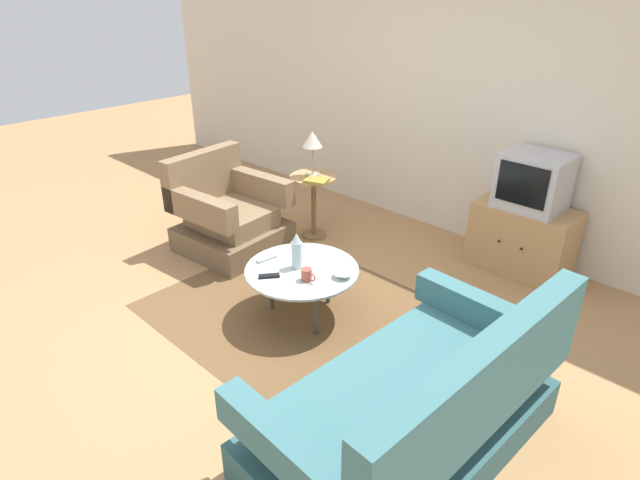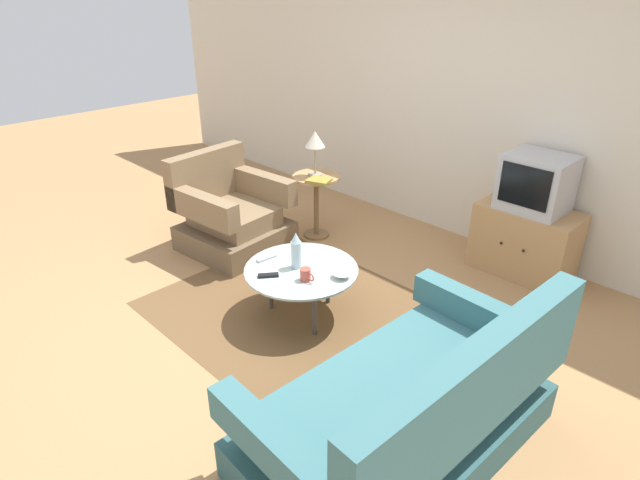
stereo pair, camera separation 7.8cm
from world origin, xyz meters
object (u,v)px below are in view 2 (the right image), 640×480
(side_table, at_px, (316,194))
(table_lamp, at_px, (315,142))
(mug, at_px, (306,275))
(tv_remote_silver, at_px, (266,258))
(armchair, at_px, (230,216))
(couch, at_px, (408,412))
(coffee_table, at_px, (302,272))
(television, at_px, (537,183))
(bowl, at_px, (342,275))
(vase, at_px, (296,251))
(tv_remote_dark, at_px, (268,275))
(book, at_px, (319,181))
(tv_stand, at_px, (525,241))

(side_table, xyz_separation_m, table_lamp, (-0.01, -0.00, 0.52))
(mug, xyz_separation_m, tv_remote_silver, (-0.44, 0.00, -0.04))
(armchair, distance_m, couch, 2.87)
(coffee_table, bearing_deg, television, 64.49)
(side_table, bearing_deg, bowl, -37.79)
(coffee_table, relative_size, tv_remote_silver, 5.02)
(side_table, distance_m, vase, 1.41)
(table_lamp, bearing_deg, tv_remote_silver, -61.09)
(vase, xyz_separation_m, tv_remote_dark, (-0.04, -0.24, -0.13))
(side_table, xyz_separation_m, book, (0.14, -0.10, 0.20))
(tv_stand, bearing_deg, vase, -116.48)
(vase, height_order, bowl, vase)
(book, bearing_deg, tv_remote_dark, -80.72)
(mug, xyz_separation_m, book, (-0.94, 1.07, 0.20))
(coffee_table, relative_size, bowl, 6.13)
(tv_stand, distance_m, television, 0.54)
(coffee_table, height_order, table_lamp, table_lamp)
(armchair, height_order, tv_remote_dark, armchair)
(side_table, height_order, book, book)
(tv_remote_dark, xyz_separation_m, book, (-0.71, 1.23, 0.23))
(couch, relative_size, book, 6.80)
(tv_remote_dark, bearing_deg, coffee_table, -161.44)
(side_table, distance_m, mug, 1.59)
(vase, height_order, tv_remote_silver, vase)
(television, relative_size, table_lamp, 1.18)
(side_table, distance_m, tv_stand, 1.98)
(mug, bearing_deg, side_table, 132.67)
(side_table, bearing_deg, table_lamp, -170.23)
(table_lamp, bearing_deg, book, -33.53)
(armchair, relative_size, couch, 0.54)
(couch, xyz_separation_m, bowl, (-1.07, 0.62, 0.14))
(television, relative_size, vase, 1.80)
(coffee_table, xyz_separation_m, vase, (-0.04, -0.01, 0.17))
(coffee_table, bearing_deg, tv_stand, 64.38)
(vase, relative_size, tv_remote_dark, 1.92)
(armchair, bearing_deg, side_table, 144.42)
(coffee_table, height_order, tv_remote_silver, tv_remote_silver)
(tv_remote_dark, bearing_deg, tv_stand, -167.94)
(television, distance_m, vase, 2.11)
(couch, relative_size, bowl, 12.62)
(mug, xyz_separation_m, bowl, (0.16, 0.21, -0.03))
(armchair, xyz_separation_m, couch, (2.74, -0.84, -0.02))
(table_lamp, xyz_separation_m, vase, (0.90, -1.08, -0.43))
(book, bearing_deg, coffee_table, -71.54)
(tv_stand, height_order, television, television)
(couch, distance_m, side_table, 2.80)
(television, xyz_separation_m, table_lamp, (-1.83, -0.79, 0.14))
(coffee_table, height_order, vase, vase)
(table_lamp, distance_m, book, 0.37)
(tv_stand, relative_size, tv_remote_silver, 4.86)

